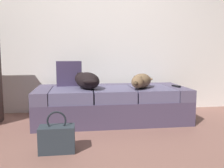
{
  "coord_description": "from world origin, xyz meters",
  "views": [
    {
      "loc": [
        -0.44,
        -2.04,
        0.89
      ],
      "look_at": [
        0.0,
        1.1,
        0.5
      ],
      "focal_mm": 39.42,
      "sensor_mm": 36.0,
      "label": 1
    }
  ],
  "objects": [
    {
      "name": "couch",
      "position": [
        0.0,
        1.15,
        0.22
      ],
      "size": [
        1.96,
        0.86,
        0.45
      ],
      "color": "#4A3E59",
      "rests_on": "ground"
    },
    {
      "name": "dog_dark",
      "position": [
        -0.33,
        1.08,
        0.55
      ],
      "size": [
        0.4,
        0.6,
        0.21
      ],
      "color": "black",
      "rests_on": "couch"
    },
    {
      "name": "throw_pillow",
      "position": [
        -0.56,
        1.38,
        0.62
      ],
      "size": [
        0.35,
        0.15,
        0.34
      ],
      "primitive_type": "cube",
      "rotation": [
        0.0,
        0.0,
        0.08
      ],
      "color": "#3C314F",
      "rests_on": "couch"
    },
    {
      "name": "handbag",
      "position": [
        -0.64,
        0.16,
        0.13
      ],
      "size": [
        0.32,
        0.18,
        0.38
      ],
      "color": "#2C353D",
      "rests_on": "ground"
    },
    {
      "name": "ground_plane",
      "position": [
        0.0,
        0.0,
        0.0
      ],
      "size": [
        10.0,
        10.0,
        0.0
      ],
      "primitive_type": "plane",
      "color": "#8D6054"
    },
    {
      "name": "dog_tan",
      "position": [
        0.36,
        1.01,
        0.54
      ],
      "size": [
        0.4,
        0.52,
        0.19
      ],
      "color": "brown",
      "rests_on": "couch"
    },
    {
      "name": "tv_remote",
      "position": [
        0.86,
        1.07,
        0.46
      ],
      "size": [
        0.08,
        0.16,
        0.02
      ],
      "primitive_type": "cube",
      "rotation": [
        0.0,
        0.0,
        0.22
      ],
      "color": "black",
      "rests_on": "couch"
    },
    {
      "name": "back_wall",
      "position": [
        0.0,
        1.79,
        1.4
      ],
      "size": [
        6.4,
        0.1,
        2.8
      ],
      "primitive_type": "cube",
      "color": "white",
      "rests_on": "ground"
    }
  ]
}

